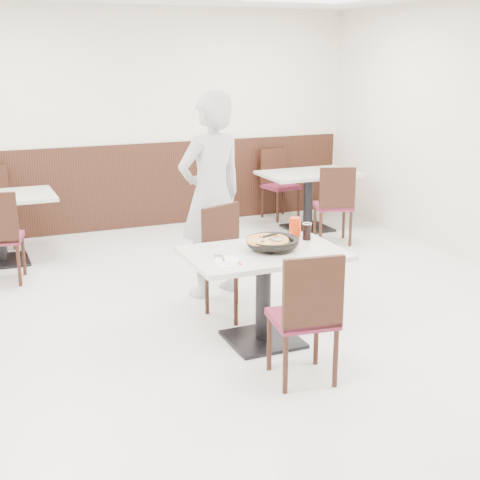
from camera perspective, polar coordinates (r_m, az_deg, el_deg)
name	(u,v)px	position (r m, az deg, el deg)	size (l,w,h in m)	color
floor	(241,319)	(5.81, 0.09, -6.78)	(7.00, 7.00, 0.00)	silver
wall_back	(133,120)	(8.74, -9.15, 10.06)	(6.00, 0.04, 2.80)	beige
wainscot_back	(136,186)	(8.84, -8.88, 4.56)	(5.90, 0.03, 1.10)	black
main_table	(263,297)	(5.26, 1.99, -4.87)	(1.20, 0.80, 0.75)	beige
chair_near	(302,315)	(4.65, 5.35, -6.41)	(0.42, 0.42, 0.95)	black
chair_far	(236,262)	(5.77, -0.34, -1.92)	(0.42, 0.42, 0.95)	black
trivet	(269,249)	(5.13, 2.49, -0.75)	(0.11, 0.11, 0.04)	black
pizza_pan	(272,244)	(5.17, 2.79, -0.36)	(0.39, 0.39, 0.01)	black
pizza	(268,243)	(5.14, 2.37, -0.23)	(0.30, 0.30, 0.02)	#C39347
pizza_server	(278,239)	(5.12, 3.25, 0.07)	(0.07, 0.09, 0.00)	silver
napkin	(227,263)	(4.84, -1.12, -1.97)	(0.16, 0.16, 0.00)	white
side_plate	(227,260)	(4.87, -1.09, -1.76)	(0.19, 0.19, 0.01)	white
fork	(223,258)	(4.89, -1.47, -1.59)	(0.02, 0.18, 0.00)	silver
cola_glass	(307,232)	(5.46, 5.72, 0.69)	(0.07, 0.07, 0.13)	black
red_cup	(295,227)	(5.55, 4.73, 1.12)	(0.10, 0.10, 0.16)	red
diner_person	(211,196)	(6.16, -2.46, 3.78)	(0.69, 0.46, 1.90)	silver
bg_table_left	(0,229)	(7.71, -19.83, 0.86)	(1.20, 0.80, 0.75)	beige
bg_chair_left_near	(0,236)	(7.02, -19.79, 0.33)	(0.42, 0.42, 0.95)	black
bg_table_right	(308,201)	(8.71, 5.83, 3.33)	(1.20, 0.80, 0.75)	beige
bg_chair_right_near	(333,204)	(8.10, 7.95, 3.05)	(0.42, 0.42, 0.95)	black
bg_chair_right_far	(281,185)	(9.25, 3.49, 4.74)	(0.42, 0.42, 0.95)	black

